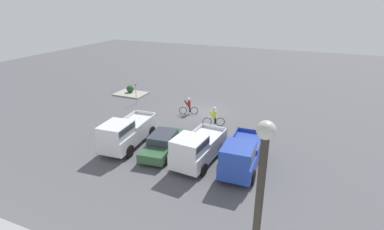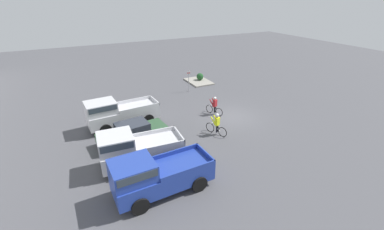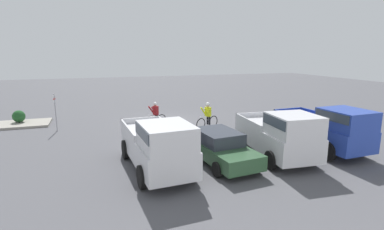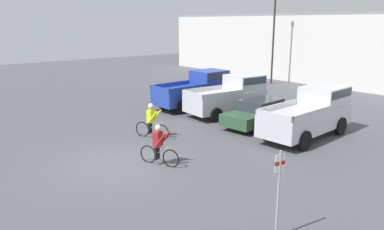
{
  "view_description": "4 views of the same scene",
  "coord_description": "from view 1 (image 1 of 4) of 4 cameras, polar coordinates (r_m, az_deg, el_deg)",
  "views": [
    {
      "loc": [
        -9.37,
        24.85,
        10.1
      ],
      "look_at": [
        -0.48,
        4.03,
        1.2
      ],
      "focal_mm": 28.0,
      "sensor_mm": 36.0,
      "label": 1
    },
    {
      "loc": [
        -15.9,
        11.8,
        9.4
      ],
      "look_at": [
        -0.48,
        4.03,
        1.2
      ],
      "focal_mm": 24.0,
      "sensor_mm": 36.0,
      "label": 2
    },
    {
      "loc": [
        4.88,
        20.14,
        4.76
      ],
      "look_at": [
        -0.48,
        4.03,
        1.2
      ],
      "focal_mm": 28.0,
      "sensor_mm": 36.0,
      "label": 3
    },
    {
      "loc": [
        12.39,
        -6.49,
        5.36
      ],
      "look_at": [
        -0.48,
        4.03,
        1.2
      ],
      "focal_mm": 35.0,
      "sensor_mm": 36.0,
      "label": 4
    }
  ],
  "objects": [
    {
      "name": "pickup_truck_0",
      "position": [
        18.69,
        9.4,
        -7.4
      ],
      "size": [
        2.28,
        5.18,
        2.25
      ],
      "color": "#233D9E",
      "rests_on": "ground_plane"
    },
    {
      "name": "pickup_truck_1",
      "position": [
        19.24,
        0.93,
        -6.25
      ],
      "size": [
        2.47,
        4.95,
        2.26
      ],
      "color": "silver",
      "rests_on": "ground_plane"
    },
    {
      "name": "cyclist_0",
      "position": [
        27.58,
        -0.61,
        1.72
      ],
      "size": [
        1.63,
        0.73,
        1.61
      ],
      "color": "black",
      "rests_on": "ground_plane"
    },
    {
      "name": "cyclist_1",
      "position": [
        25.07,
        4.23,
        -0.24
      ],
      "size": [
        1.73,
        0.77,
        1.7
      ],
      "color": "black",
      "rests_on": "ground_plane"
    },
    {
      "name": "ground_plane",
      "position": [
        28.42,
        2.31,
        0.63
      ],
      "size": [
        80.0,
        80.0,
        0.0
      ],
      "primitive_type": "plane",
      "color": "#4C4C51"
    },
    {
      "name": "fire_lane_sign",
      "position": [
        30.61,
        -10.66,
        4.6
      ],
      "size": [
        0.08,
        0.3,
        2.34
      ],
      "color": "#9E9EA3",
      "rests_on": "ground_plane"
    },
    {
      "name": "pickup_truck_2",
      "position": [
        21.83,
        -12.5,
        -3.22
      ],
      "size": [
        2.4,
        5.47,
        2.26
      ],
      "color": "silver",
      "rests_on": "ground_plane"
    },
    {
      "name": "sedan_0",
      "position": [
        20.98,
        -5.52,
        -5.27
      ],
      "size": [
        2.27,
        4.88,
        1.41
      ],
      "color": "#2D5133",
      "rests_on": "ground_plane"
    },
    {
      "name": "curb_island",
      "position": [
        34.19,
        -11.56,
        3.97
      ],
      "size": [
        3.36,
        2.38,
        0.15
      ],
      "primitive_type": "cube",
      "color": "gray",
      "rests_on": "ground_plane"
    },
    {
      "name": "shrub",
      "position": [
        34.43,
        -11.7,
        4.91
      ],
      "size": [
        0.81,
        0.81,
        0.81
      ],
      "color": "#1E4C23",
      "rests_on": "curb_island"
    }
  ]
}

